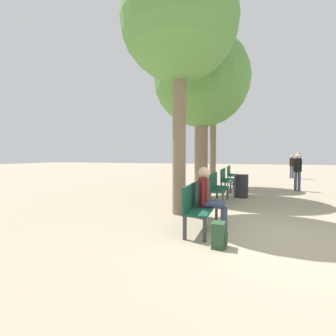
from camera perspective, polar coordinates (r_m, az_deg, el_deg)
name	(u,v)px	position (r m, az deg, el deg)	size (l,w,h in m)	color
ground_plane	(278,237)	(5.46, 22.84, -13.77)	(80.00, 80.00, 0.00)	tan
bench_row_0	(198,202)	(5.57, 6.58, -7.39)	(0.46, 1.72, 0.95)	#144733
bench_row_1	(217,186)	(8.55, 10.53, -3.83)	(0.46, 1.72, 0.95)	#144733
bench_row_2	(226,178)	(11.57, 12.41, -2.11)	(0.46, 1.72, 0.95)	#144733
bench_row_3	(231,173)	(14.61, 13.51, -1.10)	(0.46, 1.72, 0.95)	#144733
tree_row_0	(179,23)	(7.56, 2.50, 28.92)	(2.99, 2.99, 6.40)	#7A664C
tree_row_1	(202,80)	(10.21, 7.33, 18.42)	(3.51, 3.51, 6.09)	#7A664C
tree_row_2	(213,87)	(13.30, 9.85, 16.97)	(2.59, 2.59, 6.15)	#7A664C
person_seated	(209,196)	(5.47, 8.98, -6.08)	(0.59, 0.34, 1.30)	#384260
backpack	(219,235)	(4.57, 11.01, -14.14)	(0.25, 0.28, 0.42)	#284C2D
pedestrian_near	(298,170)	(12.44, 26.39, -0.33)	(0.32, 0.27, 1.59)	#384260
pedestrian_mid	(292,165)	(19.15, 25.38, 0.64)	(0.31, 0.23, 1.55)	#384260
pedestrian_far	(298,164)	(18.68, 26.48, 0.87)	(0.35, 0.31, 1.73)	beige
trash_bin	(241,186)	(9.85, 15.64, -3.80)	(0.50, 0.50, 0.83)	#232328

